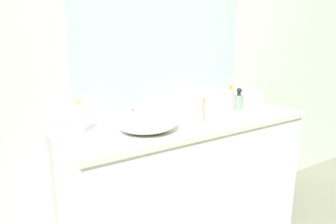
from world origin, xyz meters
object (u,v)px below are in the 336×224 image
Objects in this scene: lotion_bottle at (201,109)px; tissue_box at (251,98)px; sink_basin at (147,122)px; spray_can at (78,119)px; soap_dispenser at (239,101)px; perfume_bottle at (229,102)px.

tissue_box is at bearing 11.87° from lotion_bottle.
sink_basin is at bearing -172.83° from tissue_box.
spray_can is at bearing 167.43° from lotion_bottle.
soap_dispenser reaches higher than sink_basin.
perfume_bottle is 1.43× the size of tissue_box.
lotion_bottle is 1.12× the size of tissue_box.
lotion_bottle is at bearing -0.23° from sink_basin.
lotion_bottle is at bearing -12.57° from spray_can.
soap_dispenser is 0.45m from lotion_bottle.
soap_dispenser is at bearing 13.25° from lotion_bottle.
tissue_box is (0.37, 0.14, -0.03)m from perfume_bottle.
tissue_box reaches higher than sink_basin.
tissue_box is at bearing 7.17° from sink_basin.
soap_dispenser is 0.84× the size of spray_can.
spray_can is at bearing 169.40° from perfume_bottle.
spray_can is 1.19× the size of tissue_box.
sink_basin is at bearing -25.27° from spray_can.
soap_dispenser reaches higher than tissue_box.
lotion_bottle is 0.74m from spray_can.
tissue_box is at bearing 21.17° from perfume_bottle.
perfume_bottle is (-0.21, -0.12, 0.03)m from soap_dispenser.
spray_can is 1.32m from tissue_box.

